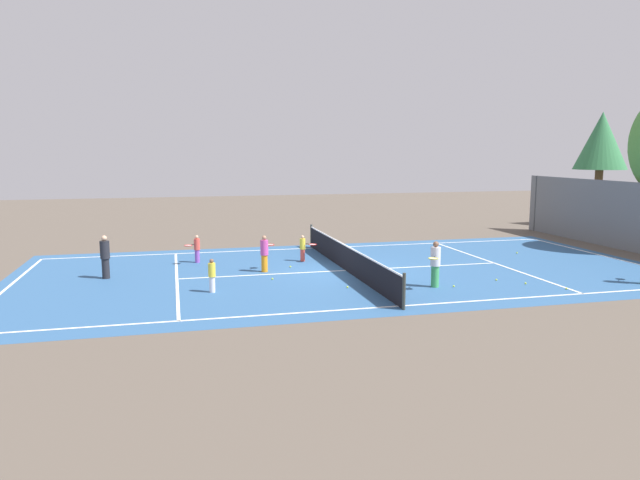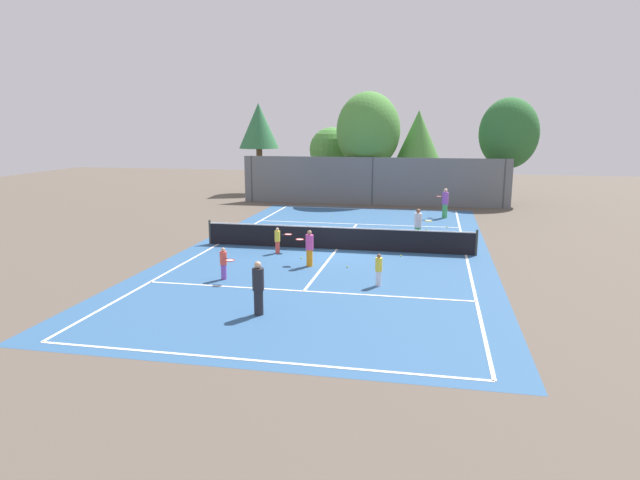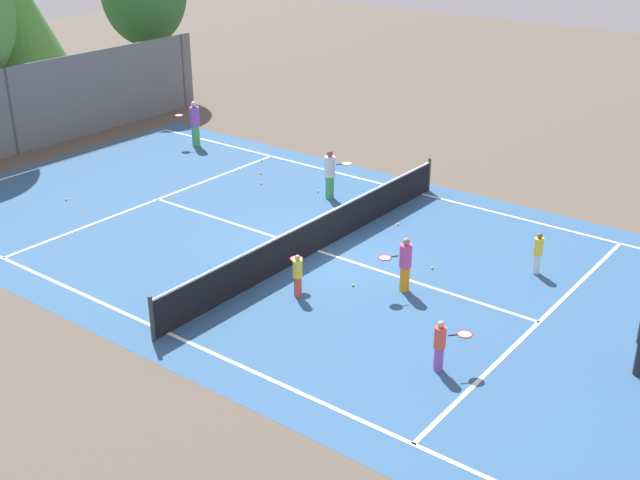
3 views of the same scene
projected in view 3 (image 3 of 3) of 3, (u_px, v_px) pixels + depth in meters
ground_plane at (318, 251)px, 21.94m from camera, size 80.00×80.00×0.00m
court_surface at (318, 251)px, 21.94m from camera, size 13.00×25.00×0.01m
tennis_net at (318, 234)px, 21.73m from camera, size 11.90×0.10×1.10m
perimeter_fence at (11, 112)px, 29.06m from camera, size 18.00×0.12×3.20m
tree_4 at (19, 16)px, 31.73m from camera, size 3.54×3.54×6.33m
player_0 at (195, 123)px, 30.29m from camera, size 0.77×0.88×1.73m
player_2 at (538, 253)px, 20.47m from camera, size 0.24×0.24×1.12m
player_3 at (405, 264)px, 19.52m from camera, size 0.84×0.69×1.41m
player_4 at (441, 344)px, 16.37m from camera, size 0.74×0.71×1.15m
player_5 at (298, 274)px, 19.36m from camera, size 0.73×0.70×1.10m
player_6 at (330, 174)px, 25.28m from camera, size 0.87×0.70×1.58m
tennis_ball_0 at (66, 199)px, 25.40m from camera, size 0.07×0.07×0.07m
tennis_ball_1 at (398, 225)px, 23.54m from camera, size 0.07×0.07×0.07m
tennis_ball_2 at (432, 268)px, 20.91m from camera, size 0.07×0.07×0.07m
tennis_ball_3 at (261, 183)px, 26.75m from camera, size 0.07×0.07×0.07m
tennis_ball_4 at (318, 191)px, 26.07m from camera, size 0.07×0.07×0.07m
tennis_ball_5 at (260, 173)px, 27.68m from camera, size 0.07×0.07×0.07m
tennis_ball_6 at (261, 161)px, 28.92m from camera, size 0.07×0.07×0.07m
tennis_ball_7 at (353, 285)px, 20.01m from camera, size 0.07×0.07×0.07m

